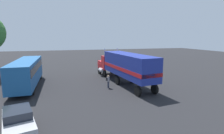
% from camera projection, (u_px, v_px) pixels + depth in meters
% --- Properties ---
extents(ground_plane, '(120.00, 120.00, 0.00)m').
position_uv_depth(ground_plane, '(109.00, 75.00, 29.64)').
color(ground_plane, '#232326').
extents(lane_stripe_near, '(4.38, 0.72, 0.01)m').
position_uv_depth(lane_stripe_near, '(142.00, 81.00, 25.43)').
color(lane_stripe_near, silver).
rests_on(lane_stripe_near, ground_plane).
extents(lane_stripe_mid, '(4.37, 0.85, 0.01)m').
position_uv_depth(lane_stripe_mid, '(150.00, 75.00, 29.56)').
color(lane_stripe_mid, silver).
rests_on(lane_stripe_mid, ground_plane).
extents(semi_truck, '(14.36, 4.47, 4.50)m').
position_uv_depth(semi_truck, '(124.00, 65.00, 23.86)').
color(semi_truck, red).
rests_on(semi_truck, ground_plane).
extents(person_bystander, '(0.34, 0.45, 1.63)m').
position_uv_depth(person_bystander, '(108.00, 81.00, 21.93)').
color(person_bystander, '#2D3347').
rests_on(person_bystander, ground_plane).
extents(parked_bus, '(11.01, 2.61, 3.40)m').
position_uv_depth(parked_bus, '(27.00, 71.00, 22.33)').
color(parked_bus, '#1E5999').
rests_on(parked_bus, ground_plane).
extents(parked_car, '(4.72, 2.90, 1.57)m').
position_uv_depth(parked_car, '(18.00, 121.00, 11.71)').
color(parked_car, '#B7B7BC').
rests_on(parked_car, ground_plane).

